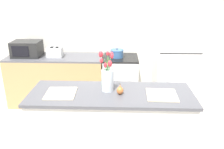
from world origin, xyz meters
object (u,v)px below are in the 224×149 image
object	(u,v)px
cooking_pot	(117,53)
microwave	(27,49)
pear_figurine	(120,90)
plate_setting_left	(61,93)
flower_vase	(107,77)
plate_setting_right	(162,95)
toaster	(55,52)
refrigerator	(176,60)
stove_range	(120,81)

from	to	relation	value
cooking_pot	microwave	world-z (taller)	microwave
pear_figurine	microwave	bearing A→B (deg)	135.03
pear_figurine	microwave	xyz separation A→B (m)	(-1.63, 1.63, 0.03)
plate_setting_left	microwave	bearing A→B (deg)	121.05
flower_vase	microwave	distance (m)	2.14
plate_setting_right	toaster	bearing A→B (deg)	134.39
refrigerator	microwave	world-z (taller)	refrigerator
stove_range	refrigerator	size ratio (longest dim) A/B	0.52
refrigerator	toaster	size ratio (longest dim) A/B	6.12
refrigerator	plate_setting_right	world-z (taller)	refrigerator
stove_range	cooking_pot	size ratio (longest dim) A/B	4.02
plate_setting_left	cooking_pot	bearing A→B (deg)	70.64
toaster	flower_vase	bearing A→B (deg)	-56.43
flower_vase	toaster	bearing A→B (deg)	123.57
pear_figurine	microwave	world-z (taller)	microwave
toaster	cooking_pot	distance (m)	1.08
pear_figurine	cooking_pot	world-z (taller)	pear_figurine
stove_range	flower_vase	size ratio (longest dim) A/B	2.04
pear_figurine	plate_setting_left	distance (m)	0.64
stove_range	refrigerator	bearing A→B (deg)	0.04
stove_range	microwave	xyz separation A→B (m)	(-1.64, -0.00, 0.58)
flower_vase	plate_setting_right	xyz separation A→B (m)	(0.59, -0.12, -0.15)
microwave	flower_vase	bearing A→B (deg)	-45.73
plate_setting_left	toaster	world-z (taller)	toaster
flower_vase	plate_setting_right	size ratio (longest dim) A/B	1.33
pear_figurine	microwave	size ratio (longest dim) A/B	0.26
cooking_pot	microwave	size ratio (longest dim) A/B	0.46
stove_range	plate_setting_left	xyz separation A→B (m)	(-0.64, -1.65, 0.52)
refrigerator	pear_figurine	world-z (taller)	refrigerator
pear_figurine	toaster	bearing A→B (deg)	125.38
cooking_pot	toaster	bearing A→B (deg)	-178.60
pear_figurine	cooking_pot	size ratio (longest dim) A/B	0.55
flower_vase	cooking_pot	distance (m)	1.54
microwave	cooking_pot	bearing A→B (deg)	-0.08
stove_range	toaster	xyz separation A→B (m)	(-1.14, -0.03, 0.54)
refrigerator	flower_vase	size ratio (longest dim) A/B	3.89
flower_vase	microwave	xyz separation A→B (m)	(-1.49, 1.53, -0.08)
stove_range	pear_figurine	bearing A→B (deg)	-90.08
flower_vase	plate_setting_left	bearing A→B (deg)	-166.87
pear_figurine	cooking_pot	distance (m)	1.63
cooking_pot	pear_figurine	bearing A→B (deg)	-87.77
pear_figurine	plate_setting_right	xyz separation A→B (m)	(0.45, -0.02, -0.04)
stove_range	flower_vase	xyz separation A→B (m)	(-0.14, -1.53, 0.66)
stove_range	plate_setting_left	world-z (taller)	plate_setting_left
microwave	plate_setting_left	bearing A→B (deg)	-58.95
cooking_pot	plate_setting_left	bearing A→B (deg)	-109.36
cooking_pot	microwave	bearing A→B (deg)	179.92
plate_setting_right	flower_vase	bearing A→B (deg)	168.77
plate_setting_right	plate_setting_left	bearing A→B (deg)	180.00
stove_range	flower_vase	bearing A→B (deg)	-95.36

